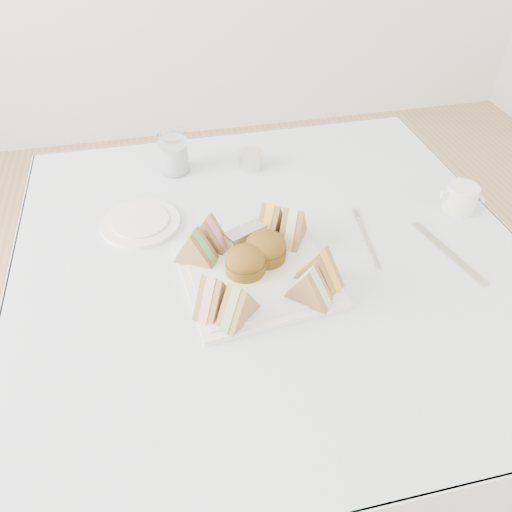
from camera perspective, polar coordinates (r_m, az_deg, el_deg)
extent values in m
plane|color=#9E7751|center=(1.59, 1.24, -20.25)|extent=(4.00, 4.00, 0.00)
cube|color=brown|center=(1.28, 1.48, -12.35)|extent=(0.90, 0.90, 0.74)
cube|color=#ACB8C3|center=(1.01, 1.84, 0.34)|extent=(1.02, 1.02, 0.01)
cube|color=silver|center=(0.95, 0.00, -2.00)|extent=(0.30, 0.30, 0.01)
cylinder|color=brown|center=(0.93, -1.23, -0.63)|extent=(0.08, 0.08, 0.05)
cylinder|color=brown|center=(0.95, 1.10, 0.96)|extent=(0.11, 0.11, 0.05)
cube|color=#CDB87E|center=(0.99, -1.25, 2.21)|extent=(0.09, 0.06, 0.04)
cylinder|color=silver|center=(1.10, -13.01, 3.69)|extent=(0.20, 0.20, 0.01)
cylinder|color=white|center=(1.24, -9.37, 11.52)|extent=(0.09, 0.09, 0.10)
cylinder|color=silver|center=(1.26, -0.59, 10.81)|extent=(0.09, 0.09, 0.04)
cube|color=silver|center=(1.07, 21.07, 0.39)|extent=(0.06, 0.21, 0.00)
cube|color=silver|center=(1.05, 12.68, 1.53)|extent=(0.03, 0.16, 0.00)
cylinder|color=silver|center=(1.19, 22.36, 6.15)|extent=(0.08, 0.08, 0.06)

